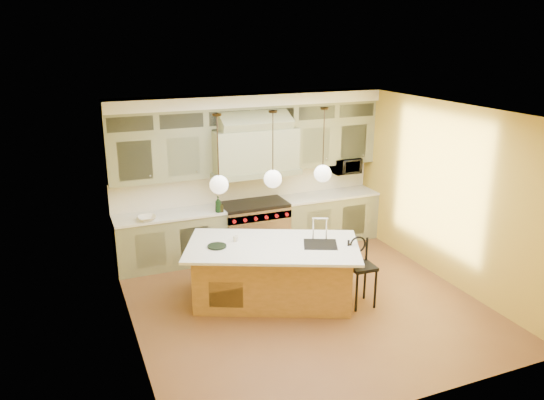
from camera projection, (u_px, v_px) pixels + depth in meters
name	position (u px, v px, depth m)	size (l,w,h in m)	color
floor	(304.00, 302.00, 8.04)	(5.00, 5.00, 0.00)	brown
ceiling	(308.00, 111.00, 7.17)	(5.00, 5.00, 0.00)	white
wall_back	(247.00, 172.00, 9.82)	(5.00, 5.00, 0.00)	gold
wall_front	(412.00, 285.00, 5.40)	(5.00, 5.00, 0.00)	gold
wall_left	(128.00, 236.00, 6.70)	(5.00, 5.00, 0.00)	gold
wall_right	(446.00, 193.00, 8.52)	(5.00, 5.00, 0.00)	gold
back_cabinetry	(252.00, 177.00, 9.59)	(5.00, 0.77, 2.90)	gray
range	(254.00, 227.00, 9.79)	(1.20, 0.74, 0.96)	silver
kitchen_island	(273.00, 272.00, 7.99)	(2.85, 2.25, 1.35)	olive
counter_stool	(361.00, 268.00, 7.83)	(0.38, 0.38, 1.05)	black
microwave	(345.00, 166.00, 10.30)	(0.54, 0.37, 0.30)	black
oil_bottle_a	(218.00, 204.00, 9.15)	(0.11, 0.11, 0.29)	black
oil_bottle_b	(220.00, 207.00, 9.18)	(0.09, 0.09, 0.20)	black
fruit_bowl	(147.00, 218.00, 8.78)	(0.30, 0.30, 0.07)	white
cup	(236.00, 238.00, 7.95)	(0.09, 0.09, 0.08)	white
pendant_left	(219.00, 183.00, 7.26)	(0.26, 0.26, 1.11)	#2D2319
pendant_center	(273.00, 177.00, 7.55)	(0.26, 0.26, 1.11)	#2D2319
pendant_right	(323.00, 172.00, 7.84)	(0.26, 0.26, 1.11)	#2D2319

